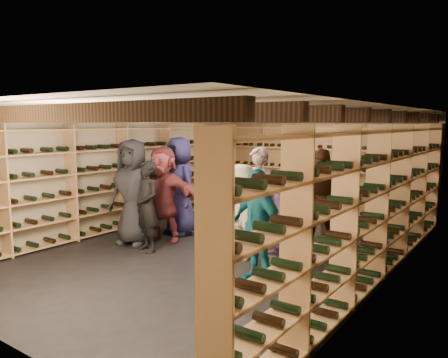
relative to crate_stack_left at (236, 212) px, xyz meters
name	(u,v)px	position (x,y,z in m)	size (l,w,h in m)	color
ground	(225,247)	(0.66, -1.30, -0.34)	(8.00, 8.00, 0.00)	black
walls	(225,180)	(0.66, -1.30, 0.86)	(5.52, 8.02, 2.40)	tan
ceiling	(225,109)	(0.66, -1.30, 2.06)	(5.50, 8.00, 0.01)	beige
ceiling_joists	(225,118)	(0.66, -1.30, 1.92)	(5.40, 7.12, 0.18)	black
wine_rack_left	(124,176)	(-1.91, -1.30, 0.74)	(0.32, 7.50, 2.15)	tan
wine_rack_right	(377,203)	(3.23, -1.30, 0.74)	(0.32, 7.50, 2.15)	tan
wine_rack_back	(316,168)	(0.66, 2.53, 0.73)	(4.70, 0.30, 2.15)	tan
crate_stack_left	(236,212)	(0.00, 0.00, 0.00)	(0.55, 0.42, 0.68)	tan
crate_stack_right	(333,220)	(1.80, 0.80, -0.08)	(0.58, 0.47, 0.51)	tan
crate_loose	(380,226)	(2.50, 1.57, -0.25)	(0.50, 0.33, 0.17)	tan
person_0	(133,192)	(-0.82, -2.06, 0.60)	(0.92, 0.60, 1.89)	black
person_1	(147,206)	(-0.29, -2.23, 0.43)	(0.56, 0.37, 1.54)	black
person_3	(241,212)	(1.23, -1.66, 0.42)	(0.98, 0.56, 1.52)	beige
person_4	(257,226)	(1.98, -2.42, 0.44)	(0.92, 0.38, 1.57)	#13687B
person_5	(163,194)	(-0.54, -1.59, 0.54)	(1.64, 0.52, 1.76)	brown
person_6	(180,186)	(-0.61, -1.04, 0.61)	(0.93, 0.61, 1.91)	#1C1B46
person_7	(258,199)	(1.16, -1.02, 0.54)	(0.64, 0.42, 1.77)	gray
person_8	(321,198)	(1.94, -0.17, 0.52)	(0.84, 0.65, 1.72)	#4B2916
person_9	(151,196)	(-1.05, -1.37, 0.43)	(0.99, 0.57, 1.53)	beige
person_11	(284,211)	(1.70, -1.11, 0.40)	(1.37, 0.44, 1.48)	slate
person_12	(299,200)	(1.42, 0.00, 0.40)	(0.73, 0.47, 1.49)	#343439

